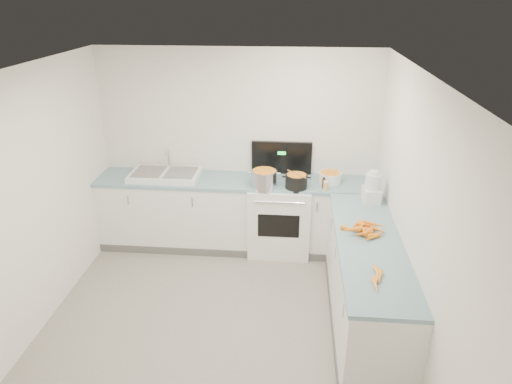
# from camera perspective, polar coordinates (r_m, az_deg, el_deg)

# --- Properties ---
(floor) EXTENTS (3.50, 4.00, 0.00)m
(floor) POSITION_cam_1_polar(r_m,az_deg,el_deg) (4.73, -5.02, -17.14)
(floor) COLOR gray
(floor) RESTS_ON ground
(ceiling) EXTENTS (3.50, 4.00, 0.00)m
(ceiling) POSITION_cam_1_polar(r_m,az_deg,el_deg) (3.62, -6.47, 14.24)
(ceiling) COLOR white
(ceiling) RESTS_ON ground
(wall_back) EXTENTS (3.50, 0.00, 2.50)m
(wall_back) POSITION_cam_1_polar(r_m,az_deg,el_deg) (5.85, -2.16, 5.47)
(wall_back) COLOR white
(wall_back) RESTS_ON ground
(wall_left) EXTENTS (0.00, 4.00, 2.50)m
(wall_left) POSITION_cam_1_polar(r_m,az_deg,el_deg) (4.66, -27.34, -2.33)
(wall_left) COLOR white
(wall_left) RESTS_ON ground
(wall_right) EXTENTS (0.00, 4.00, 2.50)m
(wall_right) POSITION_cam_1_polar(r_m,az_deg,el_deg) (4.10, 19.27, -4.40)
(wall_right) COLOR white
(wall_right) RESTS_ON ground
(counter_back) EXTENTS (3.50, 0.62, 0.94)m
(counter_back) POSITION_cam_1_polar(r_m,az_deg,el_deg) (5.87, -2.40, -2.69)
(counter_back) COLOR white
(counter_back) RESTS_ON ground
(counter_right) EXTENTS (0.62, 2.20, 0.94)m
(counter_right) POSITION_cam_1_polar(r_m,az_deg,el_deg) (4.68, 13.53, -11.01)
(counter_right) COLOR white
(counter_right) RESTS_ON ground
(stove) EXTENTS (0.76, 0.65, 1.36)m
(stove) POSITION_cam_1_polar(r_m,az_deg,el_deg) (5.82, 2.97, -2.94)
(stove) COLOR white
(stove) RESTS_ON ground
(sink) EXTENTS (0.86, 0.52, 0.31)m
(sink) POSITION_cam_1_polar(r_m,az_deg,el_deg) (5.84, -11.28, 2.16)
(sink) COLOR white
(sink) RESTS_ON counter_back
(steel_pot) EXTENTS (0.36, 0.36, 0.23)m
(steel_pot) POSITION_cam_1_polar(r_m,az_deg,el_deg) (5.44, 1.03, 1.58)
(steel_pot) COLOR silver
(steel_pot) RESTS_ON stove
(black_pot) EXTENTS (0.28, 0.28, 0.19)m
(black_pot) POSITION_cam_1_polar(r_m,az_deg,el_deg) (5.43, 5.06, 1.25)
(black_pot) COLOR black
(black_pot) RESTS_ON stove
(wooden_spoon) EXTENTS (0.23, 0.26, 0.01)m
(wooden_spoon) POSITION_cam_1_polar(r_m,az_deg,el_deg) (5.40, 5.10, 2.26)
(wooden_spoon) COLOR #AD7A47
(wooden_spoon) RESTS_ON black_pot
(mixing_bowl) EXTENTS (0.31, 0.31, 0.13)m
(mixing_bowl) POSITION_cam_1_polar(r_m,az_deg,el_deg) (5.65, 9.21, 1.81)
(mixing_bowl) COLOR white
(mixing_bowl) RESTS_ON counter_back
(extract_bottle) EXTENTS (0.04, 0.04, 0.11)m
(extract_bottle) POSITION_cam_1_polar(r_m,az_deg,el_deg) (5.48, 8.46, 1.07)
(extract_bottle) COLOR #593319
(extract_bottle) RESTS_ON counter_back
(spice_jar) EXTENTS (0.06, 0.06, 0.10)m
(spice_jar) POSITION_cam_1_polar(r_m,az_deg,el_deg) (5.42, 8.72, 0.71)
(spice_jar) COLOR #E5B266
(spice_jar) RESTS_ON counter_back
(food_processor) EXTENTS (0.20, 0.23, 0.37)m
(food_processor) POSITION_cam_1_polar(r_m,az_deg,el_deg) (5.18, 14.30, 0.42)
(food_processor) COLOR white
(food_processor) RESTS_ON counter_right
(carrot_pile) EXTENTS (0.45, 0.42, 0.09)m
(carrot_pile) POSITION_cam_1_polar(r_m,az_deg,el_deg) (4.56, 13.36, -4.58)
(carrot_pile) COLOR orange
(carrot_pile) RESTS_ON counter_right
(peeled_carrots) EXTENTS (0.12, 0.35, 0.04)m
(peeled_carrots) POSITION_cam_1_polar(r_m,az_deg,el_deg) (3.89, 14.93, -10.42)
(peeled_carrots) COLOR orange
(peeled_carrots) RESTS_ON counter_right
(peelings) EXTENTS (0.16, 0.27, 0.01)m
(peelings) POSITION_cam_1_polar(r_m,az_deg,el_deg) (5.90, -13.73, 2.55)
(peelings) COLOR tan
(peelings) RESTS_ON sink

